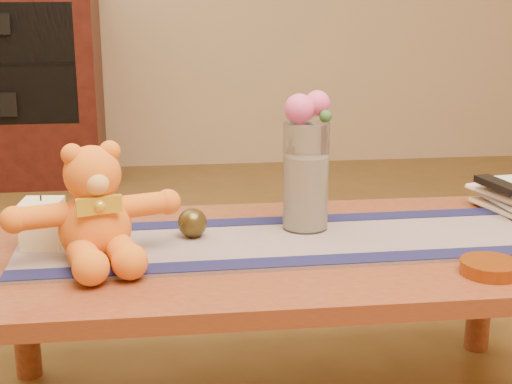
{
  "coord_description": "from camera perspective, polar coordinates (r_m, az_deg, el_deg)",
  "views": [
    {
      "loc": [
        -0.24,
        -1.58,
        1.02
      ],
      "look_at": [
        -0.05,
        0.0,
        0.58
      ],
      "focal_mm": 51.41,
      "sensor_mm": 36.0,
      "label": 1
    }
  ],
  "objects": [
    {
      "name": "coffee_table_top",
      "position": [
        1.7,
        1.68,
        -4.82
      ],
      "size": [
        1.4,
        0.7,
        0.04
      ],
      "primitive_type": "cube",
      "color": "maroon",
      "rests_on": "floor"
    },
    {
      "name": "table_leg_bl",
      "position": [
        2.07,
        -17.62,
        -8.43
      ],
      "size": [
        0.07,
        0.07,
        0.41
      ],
      "primitive_type": "cylinder",
      "color": "maroon",
      "rests_on": "floor"
    },
    {
      "name": "table_leg_br",
      "position": [
        2.22,
        17.13,
        -6.79
      ],
      "size": [
        0.07,
        0.07,
        0.41
      ],
      "primitive_type": "cylinder",
      "color": "maroon",
      "rests_on": "floor"
    },
    {
      "name": "persian_runner",
      "position": [
        1.71,
        1.92,
        -3.87
      ],
      "size": [
        1.21,
        0.37,
        0.01
      ],
      "primitive_type": "cube",
      "rotation": [
        0.0,
        0.0,
        0.02
      ],
      "color": "#1C1F4F",
      "rests_on": "coffee_table_top"
    },
    {
      "name": "runner_border_near",
      "position": [
        1.57,
        2.82,
        -5.42
      ],
      "size": [
        1.2,
        0.08,
        0.0
      ],
      "primitive_type": "cube",
      "rotation": [
        0.0,
        0.0,
        0.02
      ],
      "color": "#151741",
      "rests_on": "persian_runner"
    },
    {
      "name": "runner_border_far",
      "position": [
        1.84,
        1.15,
        -2.24
      ],
      "size": [
        1.2,
        0.08,
        0.0
      ],
      "primitive_type": "cube",
      "rotation": [
        0.0,
        0.0,
        0.02
      ],
      "color": "#151741",
      "rests_on": "persian_runner"
    },
    {
      "name": "teddy_bear",
      "position": [
        1.6,
        -12.52,
        -0.93
      ],
      "size": [
        0.42,
        0.38,
        0.24
      ],
      "primitive_type": null,
      "rotation": [
        0.0,
        0.0,
        0.29
      ],
      "color": "orange",
      "rests_on": "persian_runner"
    },
    {
      "name": "pillar_candle",
      "position": [
        1.72,
        -16.26,
        -2.35
      ],
      "size": [
        0.1,
        0.1,
        0.11
      ],
      "primitive_type": "cube",
      "rotation": [
        0.0,
        0.0,
        -0.09
      ],
      "color": "#FFF2BB",
      "rests_on": "persian_runner"
    },
    {
      "name": "candle_wick",
      "position": [
        1.7,
        -16.4,
        -0.46
      ],
      "size": [
        0.0,
        0.0,
        0.01
      ],
      "primitive_type": "cylinder",
      "rotation": [
        0.0,
        0.0,
        -0.09
      ],
      "color": "black",
      "rests_on": "pillar_candle"
    },
    {
      "name": "glass_vase",
      "position": [
        1.76,
        3.9,
        1.23
      ],
      "size": [
        0.11,
        0.11,
        0.26
      ],
      "primitive_type": "cylinder",
      "color": "silver",
      "rests_on": "persian_runner"
    },
    {
      "name": "potpourri_fill",
      "position": [
        1.77,
        3.87,
        0.0
      ],
      "size": [
        0.09,
        0.09,
        0.18
      ],
      "primitive_type": "cylinder",
      "color": "beige",
      "rests_on": "glass_vase"
    },
    {
      "name": "rose_left",
      "position": [
        1.71,
        3.4,
        6.49
      ],
      "size": [
        0.07,
        0.07,
        0.07
      ],
      "primitive_type": "sphere",
      "color": "#E85294",
      "rests_on": "glass_vase"
    },
    {
      "name": "rose_right",
      "position": [
        1.73,
        4.79,
        6.91
      ],
      "size": [
        0.06,
        0.06,
        0.06
      ],
      "primitive_type": "sphere",
      "color": "#E85294",
      "rests_on": "glass_vase"
    },
    {
      "name": "blue_flower_back",
      "position": [
        1.76,
        4.1,
        6.5
      ],
      "size": [
        0.04,
        0.04,
        0.04
      ],
      "primitive_type": "sphere",
      "color": "#4A5FA1",
      "rests_on": "glass_vase"
    },
    {
      "name": "blue_flower_side",
      "position": [
        1.74,
        2.89,
        6.15
      ],
      "size": [
        0.04,
        0.04,
        0.04
      ],
      "primitive_type": "sphere",
      "color": "#4A5FA1",
      "rests_on": "glass_vase"
    },
    {
      "name": "leaf_sprig",
      "position": [
        1.72,
        5.43,
        5.9
      ],
      "size": [
        0.03,
        0.03,
        0.03
      ],
      "primitive_type": "sphere",
      "color": "#33662D",
      "rests_on": "glass_vase"
    },
    {
      "name": "bronze_ball",
      "position": [
        1.72,
        -4.97,
        -2.41
      ],
      "size": [
        0.09,
        0.09,
        0.07
      ],
      "primitive_type": "sphere",
      "rotation": [
        0.0,
        0.0,
        -0.3
      ],
      "color": "#433816",
      "rests_on": "persian_runner"
    },
    {
      "name": "book_bottom",
      "position": [
        2.01,
        18.04,
        -1.46
      ],
      "size": [
        0.21,
        0.26,
        0.02
      ],
      "primitive_type": "imported",
      "rotation": [
        0.0,
        0.0,
        0.24
      ],
      "color": "beige",
      "rests_on": "coffee_table_top"
    },
    {
      "name": "book_lower",
      "position": [
        2.01,
        18.26,
        -0.95
      ],
      "size": [
        0.18,
        0.24,
        0.02
      ],
      "primitive_type": "imported",
      "rotation": [
        0.0,
        0.0,
        0.1
      ],
      "color": "beige",
      "rests_on": "book_bottom"
    },
    {
      "name": "book_upper",
      "position": [
        2.0,
        17.94,
        -0.41
      ],
      "size": [
        0.22,
        0.26,
        0.02
      ],
      "primitive_type": "imported",
      "rotation": [
        0.0,
        0.0,
        0.29
      ],
      "color": "beige",
      "rests_on": "book_lower"
    },
    {
      "name": "book_top",
      "position": [
        2.0,
        18.3,
        0.1
      ],
      "size": [
        0.19,
        0.24,
        0.02
      ],
      "primitive_type": "imported",
      "rotation": [
        0.0,
        0.0,
        0.13
      ],
      "color": "beige",
      "rests_on": "book_upper"
    },
    {
      "name": "tv_remote",
      "position": [
        1.98,
        18.38,
        0.52
      ],
      "size": [
        0.07,
        0.17,
        0.02
      ],
      "primitive_type": "cube",
      "rotation": [
        0.0,
        0.0,
        0.18
      ],
      "color": "black",
      "rests_on": "book_top"
    },
    {
      "name": "amber_dish",
      "position": [
        1.6,
        17.75,
        -5.62
      ],
      "size": [
        0.14,
        0.14,
        0.03
      ],
      "primitive_type": "cylinder",
      "rotation": [
        0.0,
        0.0,
        0.12
      ],
      "color": "#BF5914",
      "rests_on": "coffee_table_top"
    }
  ]
}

